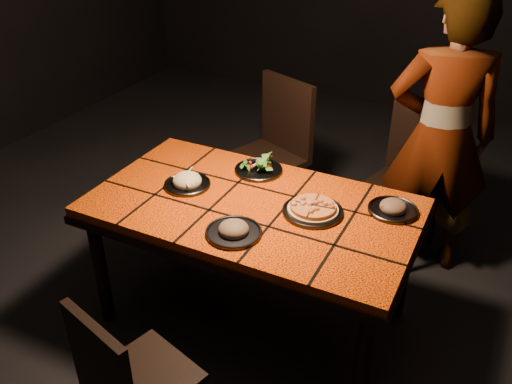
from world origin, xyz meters
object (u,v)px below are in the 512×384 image
at_px(chair_near, 126,378).
at_px(chair_far_right, 410,172).
at_px(chair_far_left, 275,144).
at_px(dining_table, 252,217).
at_px(diner, 441,138).
at_px(plate_pasta, 187,182).
at_px(plate_pizza, 313,210).

height_order(chair_near, chair_far_right, chair_far_right).
bearing_deg(chair_far_left, dining_table, -48.82).
relative_size(diner, plate_pasta, 7.07).
xyz_separation_m(chair_far_left, plate_pizza, (0.63, -0.93, 0.19)).
distance_m(diner, plate_pasta, 1.45).
relative_size(chair_near, chair_far_right, 0.86).
bearing_deg(plate_pizza, dining_table, -169.93).
bearing_deg(diner, chair_far_left, -20.31).
xyz_separation_m(chair_near, plate_pizza, (0.36, 1.02, 0.30)).
distance_m(chair_near, plate_pizza, 1.12).
xyz_separation_m(dining_table, plate_pasta, (-0.38, 0.00, 0.10)).
bearing_deg(plate_pasta, chair_far_right, 48.28).
height_order(dining_table, chair_far_right, chair_far_right).
xyz_separation_m(plate_pizza, plate_pasta, (-0.68, -0.05, 0.00)).
bearing_deg(chair_near, dining_table, -77.35).
bearing_deg(diner, dining_table, 34.21).
xyz_separation_m(chair_near, chair_far_left, (-0.27, 1.94, 0.11)).
distance_m(chair_far_right, plate_pasta, 1.44).
distance_m(chair_near, chair_far_left, 1.97).
relative_size(chair_far_right, plate_pizza, 3.23).
xyz_separation_m(chair_near, diner, (0.78, 1.91, 0.39)).
xyz_separation_m(chair_far_right, plate_pizza, (-0.27, -1.01, 0.22)).
bearing_deg(plate_pasta, chair_far_left, 87.09).
distance_m(chair_near, diner, 2.10).
distance_m(dining_table, diner, 1.20).
bearing_deg(diner, plate_pizza, 46.25).
bearing_deg(chair_near, diner, -95.95).
relative_size(dining_table, chair_far_right, 1.70).
bearing_deg(dining_table, chair_far_left, 108.73).
distance_m(chair_far_right, plate_pizza, 1.07).
bearing_deg(dining_table, chair_near, -93.53).
distance_m(chair_near, plate_pasta, 1.06).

